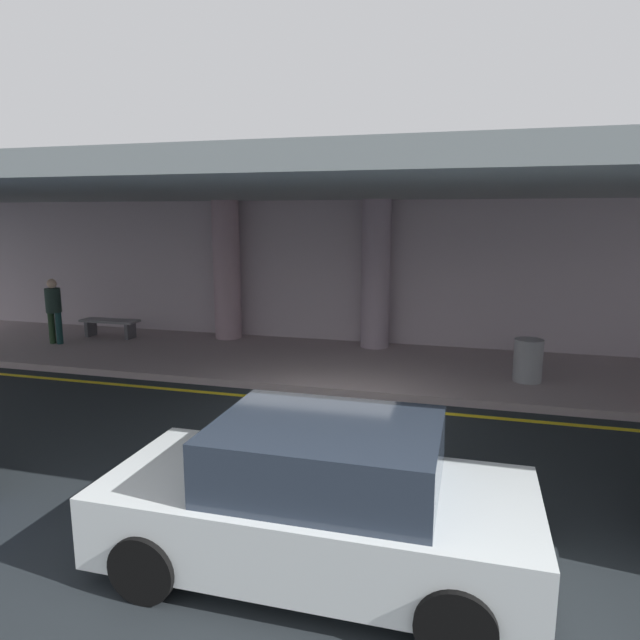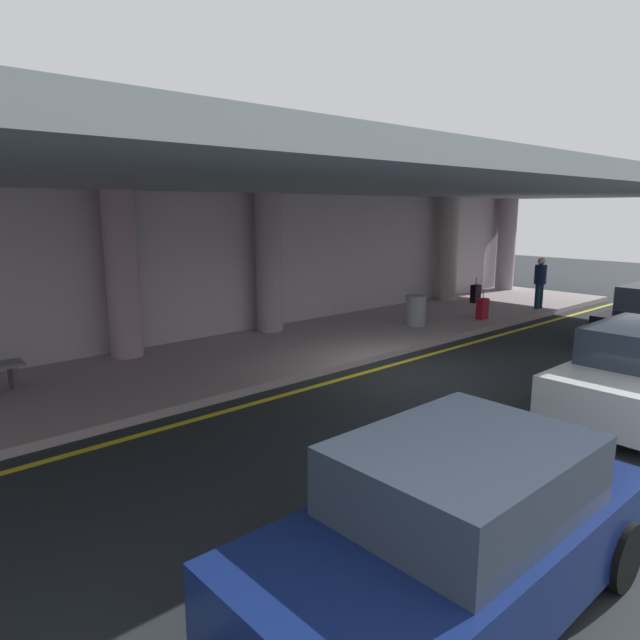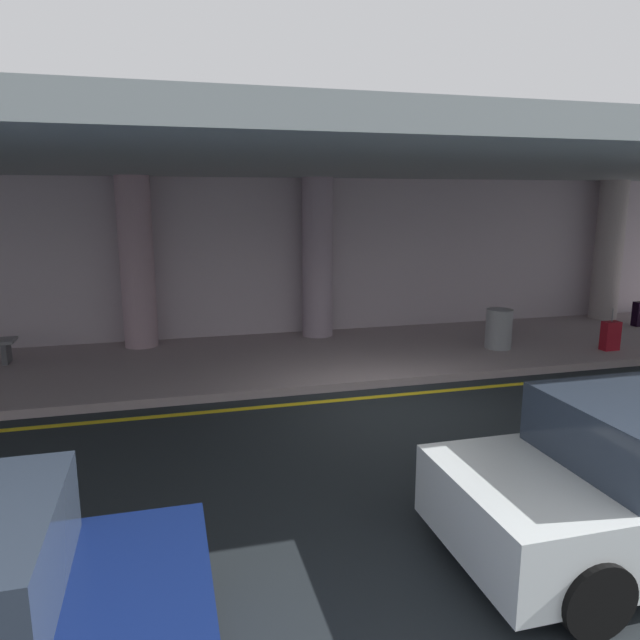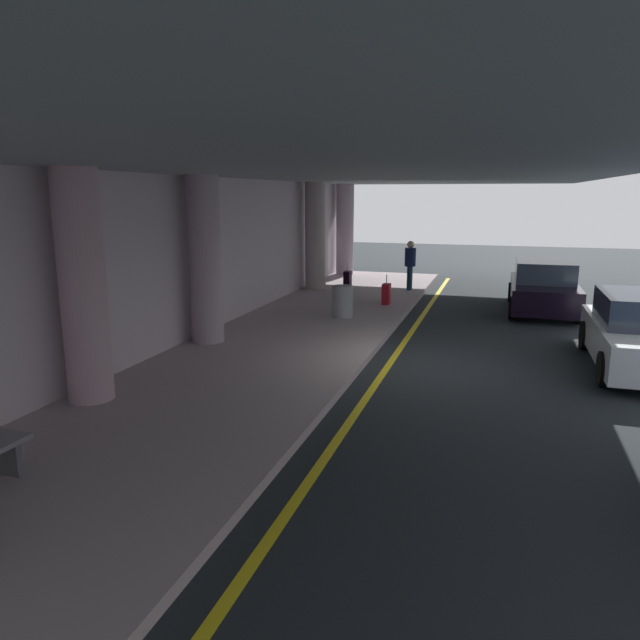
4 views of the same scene
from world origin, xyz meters
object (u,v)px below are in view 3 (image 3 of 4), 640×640
at_px(support_column_left_mid, 317,258).
at_px(support_column_center, 609,251).
at_px(suitcase_upright_secondary, 610,336).
at_px(trash_bin_steel, 499,329).
at_px(support_column_far_left, 137,263).

distance_m(support_column_left_mid, support_column_center, 8.00).
bearing_deg(suitcase_upright_secondary, trash_bin_steel, 144.21).
distance_m(support_column_far_left, support_column_center, 12.00).
height_order(support_column_left_mid, trash_bin_steel, support_column_left_mid).
bearing_deg(support_column_left_mid, trash_bin_steel, -32.46).
distance_m(support_column_far_left, suitcase_upright_secondary, 10.23).
height_order(support_column_far_left, trash_bin_steel, support_column_far_left).
bearing_deg(trash_bin_steel, support_column_far_left, 163.56).
height_order(support_column_far_left, support_column_center, same).
xyz_separation_m(support_column_left_mid, suitcase_upright_secondary, (5.68, -2.96, -1.51)).
relative_size(support_column_center, trash_bin_steel, 4.29).
relative_size(support_column_left_mid, support_column_center, 1.00).
bearing_deg(support_column_center, suitcase_upright_secondary, -128.08).
relative_size(support_column_left_mid, trash_bin_steel, 4.29).
bearing_deg(support_column_left_mid, suitcase_upright_secondary, -27.56).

